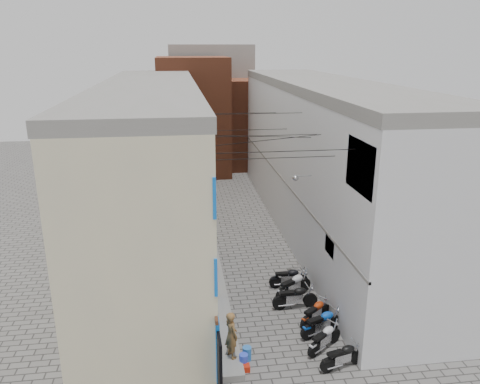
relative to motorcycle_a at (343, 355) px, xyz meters
name	(u,v)px	position (x,y,z in m)	size (l,w,h in m)	color
ground	(291,377)	(-1.90, -0.23, -0.52)	(90.00, 90.00, 0.00)	#5F5C59
plinth	(206,233)	(-3.95, 12.77, -0.40)	(0.90, 26.00, 0.25)	gray
building_left	(152,165)	(-6.88, 12.72, 3.98)	(5.10, 27.00, 9.00)	beige
building_right	(323,159)	(3.10, 12.76, 3.98)	(5.94, 26.00, 9.00)	silver
building_far_brick_left	(194,116)	(-3.90, 27.77, 4.48)	(6.00, 6.00, 10.00)	brown
building_far_brick_right	(247,123)	(1.10, 29.77, 3.48)	(5.00, 6.00, 8.00)	brown
building_far_concrete	(211,102)	(-1.90, 33.77, 4.98)	(8.00, 5.00, 11.00)	gray
far_shopfront	(220,165)	(-1.90, 24.97, 0.68)	(2.00, 0.30, 2.40)	black
overhead_wires	(256,133)	(-1.90, 7.41, 6.60)	(5.80, 13.02, 1.32)	black
motorcycle_a	(343,355)	(0.00, 0.00, 0.00)	(0.57, 1.80, 1.04)	black
motorcycle_b	(325,337)	(-0.31, 1.11, 0.01)	(0.58, 1.84, 1.07)	silver
motorcycle_c	(322,322)	(-0.11, 2.03, 0.06)	(0.63, 2.00, 1.16)	#0A41A4
motorcycle_d	(316,311)	(-0.14, 2.86, 0.02)	(0.59, 1.87, 1.08)	#A02D0B
motorcycle_e	(295,296)	(-0.69, 4.09, 0.06)	(0.63, 2.01, 1.16)	black
motorcycle_f	(294,285)	(-0.51, 5.03, 0.09)	(0.67, 2.11, 1.22)	#B1B2B6
motorcycle_g	(289,277)	(-0.52, 5.92, 0.02)	(0.59, 1.87, 1.08)	black
person_a	(231,335)	(-3.85, 0.85, 0.62)	(0.65, 0.43, 1.78)	brown
person_b	(208,265)	(-4.25, 6.46, 0.62)	(0.87, 0.67, 1.78)	#32394B
water_jug_near	(244,360)	(-3.45, 0.55, -0.27)	(0.32, 0.32, 0.50)	blue
water_jug_far	(247,353)	(-3.28, 0.91, -0.26)	(0.33, 0.33, 0.52)	blue
red_crate	(245,368)	(-3.45, 0.31, -0.41)	(0.36, 0.27, 0.22)	red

